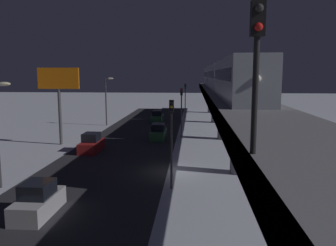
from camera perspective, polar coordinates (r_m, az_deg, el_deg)
The scene contains 14 objects.
ground_plane at distance 28.68m, azimuth 1.01°, elevation -8.25°, with size 240.00×240.00×0.00m, color silver.
avenue_asphalt at distance 29.63m, azimuth -10.83°, elevation -7.85°, with size 11.00×103.77×0.01m, color #28282D.
elevated_railway at distance 27.85m, azimuth 11.98°, elevation 2.02°, with size 5.00×103.77×6.04m.
subway_train at distance 48.27m, azimuth 8.94°, elevation 7.79°, with size 2.94×55.47×3.40m.
rail_signal at distance 9.18m, azimuth 14.86°, elevation 11.71°, with size 0.36×0.41×4.00m.
sedan_red at distance 36.74m, azimuth -12.89°, elevation -3.48°, with size 1.80×4.18×1.97m.
sedan_green at distance 42.61m, azimuth -1.67°, elevation -1.66°, with size 1.80×4.68×1.97m.
sedan_green_2 at distance 58.02m, azimuth -1.84°, elevation 1.01°, with size 1.80×4.66×1.97m.
sedan_silver at distance 21.54m, azimuth -21.21°, elevation -12.31°, with size 1.80×4.01×1.97m.
traffic_light_near at distance 23.53m, azimuth 0.60°, elevation -1.43°, with size 0.32×0.44×6.40m.
traffic_light_mid at distance 42.87m, azimuth 2.30°, elevation 2.98°, with size 0.32×0.44×6.40m.
traffic_light_far at distance 62.32m, azimuth 2.95°, elevation 4.65°, with size 0.32×0.44×6.40m.
commercial_billboard at distance 40.60m, azimuth -18.10°, elevation 6.00°, with size 4.80×0.36×8.90m.
street_lamp_far at distance 54.30m, azimuth -10.30°, elevation 4.63°, with size 1.35×0.44×7.65m.
Camera 1 is at (-1.58, 27.44, 8.18)m, focal length 35.83 mm.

